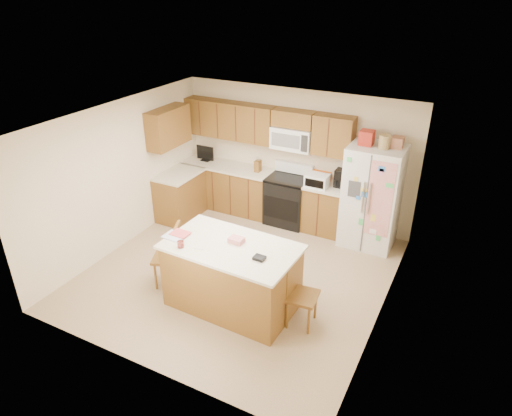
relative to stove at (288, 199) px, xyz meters
The scene contains 9 objects.
ground 1.99m from the stove, 90.00° to the right, with size 4.50×4.50×0.00m, color #8C6E4F.
room_shell 2.16m from the stove, 90.00° to the right, with size 4.60×4.60×2.52m.
cabinetry 1.09m from the stove, behind, with size 3.36×1.56×2.15m.
stove is the anchor object (origin of this frame).
refrigerator 1.63m from the stove, ahead, with size 0.90×0.79×2.04m.
island 2.69m from the stove, 83.33° to the right, with size 1.91×1.13×1.09m.
windsor_chair_left 2.76m from the stove, 106.84° to the right, with size 0.55×0.56×1.00m.
windsor_chair_back 1.94m from the stove, 81.56° to the right, with size 0.43×0.41×0.87m.
windsor_chair_right 2.90m from the stove, 62.97° to the right, with size 0.44×0.46×0.98m.
Camera 1 is at (3.03, -5.25, 4.25)m, focal length 32.00 mm.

